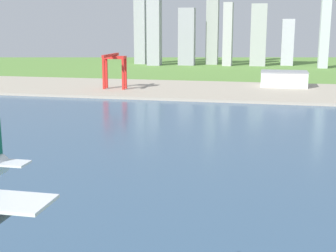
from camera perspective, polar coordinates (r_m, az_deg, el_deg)
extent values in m
plane|color=#5C8B3C|center=(290.50, 6.79, -0.99)|extent=(2400.00, 2400.00, 0.00)
cube|color=#385675|center=(232.70, 5.34, -4.22)|extent=(840.00, 360.00, 0.15)
cube|color=#AA9F8C|center=(476.93, 9.03, 4.20)|extent=(840.00, 140.00, 2.50)
cube|color=red|center=(480.86, -7.81, 6.27)|extent=(2.20, 2.20, 30.36)
cube|color=red|center=(474.25, -5.47, 6.25)|extent=(2.20, 2.20, 30.36)
cube|color=red|center=(488.34, -7.49, 6.36)|extent=(2.20, 2.20, 30.36)
cube|color=red|center=(481.84, -5.18, 6.34)|extent=(2.20, 2.20, 30.36)
cube|color=red|center=(479.88, -6.54, 8.28)|extent=(22.89, 10.00, 2.80)
cube|color=red|center=(469.21, -6.98, 8.53)|extent=(2.60, 44.46, 2.60)
cube|color=white|center=(513.34, 13.89, 5.52)|extent=(47.18, 32.57, 14.94)
cube|color=gray|center=(512.54, 13.93, 6.42)|extent=(48.13, 33.22, 1.20)
cube|color=#96999F|center=(832.23, -3.37, 12.53)|extent=(19.47, 17.15, 145.29)
cube|color=#9C9DA7|center=(801.84, -1.68, 11.71)|extent=(21.69, 21.04, 121.43)
cube|color=#9796A2|center=(804.63, 2.30, 10.77)|extent=(26.92, 18.88, 94.88)
cube|color=#949995|center=(824.02, 5.43, 12.77)|extent=(20.15, 16.95, 152.97)
cube|color=#B0ADB2|center=(802.55, 7.29, 10.98)|extent=(14.86, 26.53, 103.27)
cube|color=#A1A3A4|center=(802.01, 10.93, 10.78)|extent=(25.57, 15.94, 100.98)
cube|color=#B2B0C0|center=(828.98, 14.31, 9.82)|extent=(20.00, 25.02, 76.80)
cube|color=#B3BAC1|center=(786.42, 18.54, 11.78)|extent=(14.14, 18.98, 139.94)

